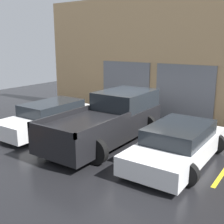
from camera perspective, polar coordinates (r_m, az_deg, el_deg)
ground_plane at (r=11.74m, az=2.41°, el=-4.37°), size 28.00×28.00×0.00m
shophouse_building at (r=14.06m, az=9.86°, el=10.60°), size 13.81×0.68×5.89m
pickup_truck at (r=10.67m, az=-0.54°, el=-1.54°), size 2.63×5.39×1.78m
sedan_white at (r=9.20m, az=13.28°, el=-6.31°), size 2.30×4.49×1.19m
sedan_side at (r=12.38m, az=-12.31°, el=-0.94°), size 2.13×4.71×1.21m
parking_stripe_far_left at (r=13.57m, az=-16.45°, el=-2.38°), size 0.12×2.20×0.01m
parking_stripe_left at (r=11.54m, az=-7.34°, el=-4.79°), size 0.12×2.20×0.01m
parking_stripe_centre at (r=9.95m, az=5.24°, el=-7.88°), size 0.12×2.20×0.01m
parking_stripe_right at (r=9.02m, az=21.69°, el=-11.28°), size 0.12×2.20×0.01m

